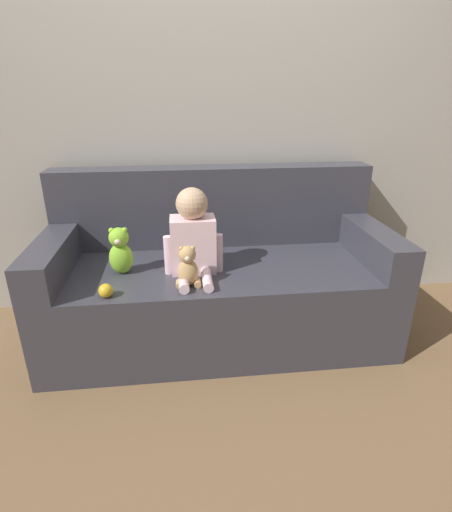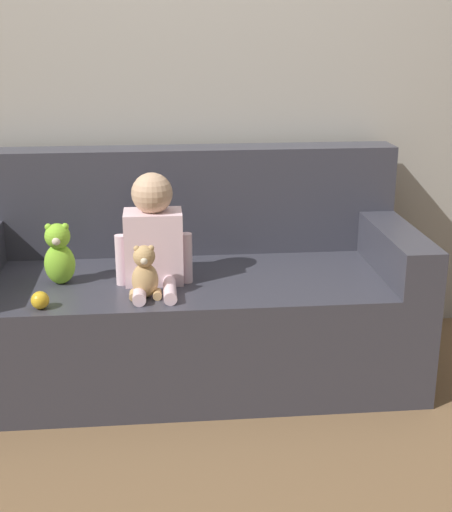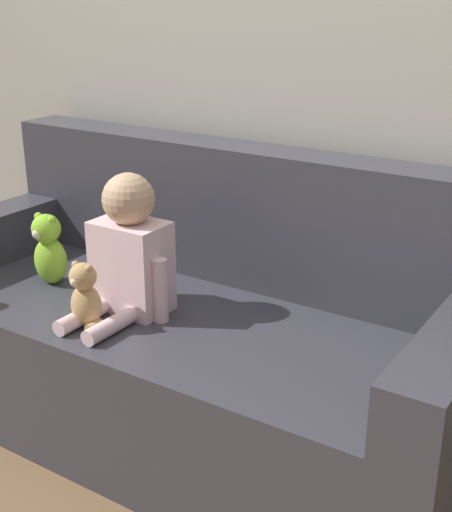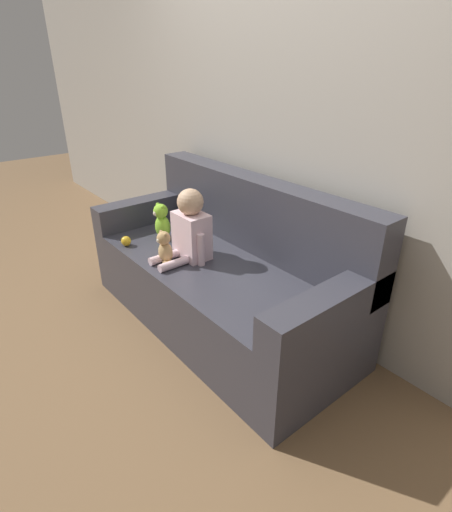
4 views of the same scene
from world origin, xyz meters
name	(u,v)px [view 4 (image 4 of 4)]	position (x,y,z in m)	size (l,w,h in m)	color
ground_plane	(217,321)	(0.00, 0.00, 0.00)	(12.00, 12.00, 0.00)	brown
wall_back	(280,114)	(0.00, 0.50, 1.30)	(8.00, 0.05, 2.60)	#ADA89E
couch	(223,276)	(0.00, 0.06, 0.33)	(1.89, 0.82, 0.94)	#383842
person_baby	(190,229)	(-0.14, -0.10, 0.65)	(0.31, 0.36, 0.45)	silver
teddy_bear_brown	(165,248)	(-0.18, -0.26, 0.56)	(0.12, 0.10, 0.21)	tan
plush_toy_side	(162,221)	(-0.52, -0.08, 0.59)	(0.12, 0.12, 0.25)	#8CD133
toy_ball	(126,241)	(-0.56, -0.34, 0.50)	(0.07, 0.07, 0.07)	gold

